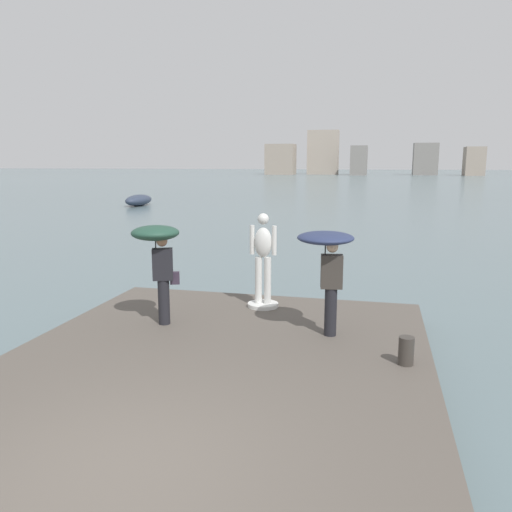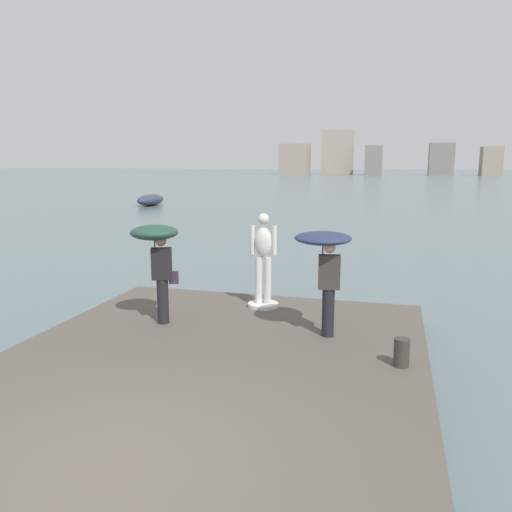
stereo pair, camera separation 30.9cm
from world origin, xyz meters
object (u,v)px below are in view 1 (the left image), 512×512
object	(u,v)px
statue_white_figure	(263,264)
mooring_bollard	(406,351)
onlooker_left	(158,247)
onlooker_right	(328,254)
boat_mid	(139,200)

from	to	relation	value
statue_white_figure	mooring_bollard	xyz separation A→B (m)	(2.86, -2.60, -0.73)
onlooker_left	onlooker_right	bearing A→B (deg)	1.96
onlooker_right	statue_white_figure	bearing A→B (deg)	135.18
onlooker_left	onlooker_right	xyz separation A→B (m)	(3.18, 0.11, -0.01)
onlooker_right	mooring_bollard	bearing A→B (deg)	-39.28
onlooker_left	mooring_bollard	distance (m)	4.82
statue_white_figure	boat_mid	bearing A→B (deg)	121.03
onlooker_left	boat_mid	size ratio (longest dim) A/B	0.52
onlooker_left	mooring_bollard	size ratio (longest dim) A/B	4.34
mooring_bollard	boat_mid	bearing A→B (deg)	122.81
mooring_bollard	onlooker_right	bearing A→B (deg)	140.72
onlooker_left	onlooker_right	size ratio (longest dim) A/B	1.02
onlooker_left	mooring_bollard	xyz separation A→B (m)	(4.54, -1.00, -1.28)
statue_white_figure	mooring_bollard	size ratio (longest dim) A/B	4.59
onlooker_right	boat_mid	distance (m)	34.11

